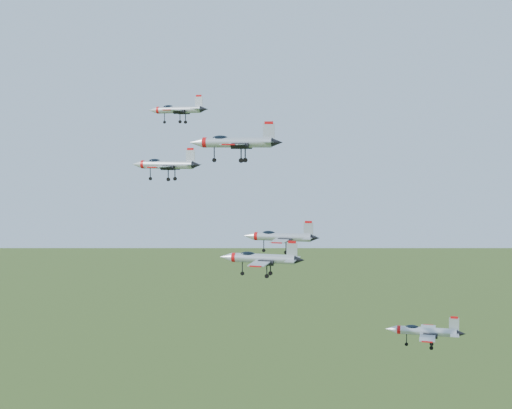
# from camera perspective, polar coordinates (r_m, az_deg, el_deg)

# --- Properties ---
(jet_lead) EXTENTS (12.45, 10.32, 3.33)m
(jet_lead) POSITION_cam_1_polar(r_m,az_deg,el_deg) (135.22, -6.33, 7.56)
(jet_lead) COLOR #A8AFB5
(jet_left_high) EXTENTS (12.93, 10.72, 3.45)m
(jet_left_high) POSITION_cam_1_polar(r_m,az_deg,el_deg) (118.66, -7.30, 3.20)
(jet_left_high) COLOR #A8AFB5
(jet_right_high) EXTENTS (12.75, 10.54, 3.41)m
(jet_right_high) POSITION_cam_1_polar(r_m,az_deg,el_deg) (94.06, -1.75, 5.00)
(jet_right_high) COLOR #A8AFB5
(jet_left_low) EXTENTS (12.86, 10.60, 3.44)m
(jet_left_low) POSITION_cam_1_polar(r_m,az_deg,el_deg) (117.08, 1.95, -2.58)
(jet_left_low) COLOR #A8AFB5
(jet_right_low) EXTENTS (12.32, 10.14, 3.30)m
(jet_right_low) POSITION_cam_1_polar(r_m,az_deg,el_deg) (100.19, 0.37, -4.32)
(jet_right_low) COLOR #A8AFB5
(jet_trail) EXTENTS (12.17, 10.01, 3.26)m
(jet_trail) POSITION_cam_1_polar(r_m,az_deg,el_deg) (114.58, 13.30, -9.83)
(jet_trail) COLOR #A8AFB5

